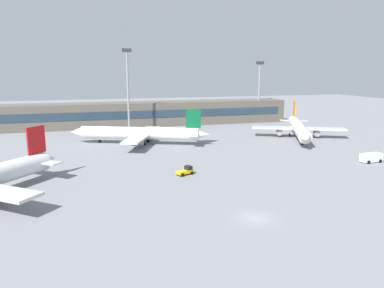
{
  "coord_description": "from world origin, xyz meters",
  "views": [
    {
      "loc": [
        -22.36,
        -44.21,
        20.46
      ],
      "look_at": [
        2.17,
        40.0,
        3.0
      ],
      "focal_mm": 34.12,
      "sensor_mm": 36.0,
      "label": 1
    }
  ],
  "objects_px": {
    "airplane_mid": "(299,128)",
    "service_van_white": "(371,157)",
    "floodlight_tower_east": "(128,85)",
    "floodlight_tower_west": "(259,87)",
    "airplane_far": "(138,133)",
    "baggage_tug_yellow": "(186,171)"
  },
  "relations": [
    {
      "from": "airplane_mid",
      "to": "service_van_white",
      "type": "relative_size",
      "value": 7.22
    },
    {
      "from": "baggage_tug_yellow",
      "to": "service_van_white",
      "type": "relative_size",
      "value": 0.73
    },
    {
      "from": "baggage_tug_yellow",
      "to": "floodlight_tower_east",
      "type": "relative_size",
      "value": 0.14
    },
    {
      "from": "airplane_mid",
      "to": "service_van_white",
      "type": "height_order",
      "value": "airplane_mid"
    },
    {
      "from": "airplane_mid",
      "to": "floodlight_tower_west",
      "type": "height_order",
      "value": "floodlight_tower_west"
    },
    {
      "from": "service_van_white",
      "to": "airplane_mid",
      "type": "bearing_deg",
      "value": 87.64
    },
    {
      "from": "airplane_far",
      "to": "service_van_white",
      "type": "xyz_separation_m",
      "value": [
        48.2,
        -36.56,
        -1.97
      ]
    },
    {
      "from": "airplane_far",
      "to": "floodlight_tower_west",
      "type": "xyz_separation_m",
      "value": [
        53.84,
        32.49,
        11.15
      ]
    },
    {
      "from": "airplane_mid",
      "to": "airplane_far",
      "type": "height_order",
      "value": "airplane_mid"
    },
    {
      "from": "service_van_white",
      "to": "floodlight_tower_east",
      "type": "relative_size",
      "value": 0.19
    },
    {
      "from": "baggage_tug_yellow",
      "to": "service_van_white",
      "type": "height_order",
      "value": "service_van_white"
    },
    {
      "from": "airplane_mid",
      "to": "floodlight_tower_east",
      "type": "height_order",
      "value": "floodlight_tower_east"
    },
    {
      "from": "service_van_white",
      "to": "floodlight_tower_east",
      "type": "bearing_deg",
      "value": 129.27
    },
    {
      "from": "airplane_mid",
      "to": "service_van_white",
      "type": "bearing_deg",
      "value": -92.36
    },
    {
      "from": "airplane_far",
      "to": "baggage_tug_yellow",
      "type": "distance_m",
      "value": 34.99
    },
    {
      "from": "baggage_tug_yellow",
      "to": "airplane_mid",
      "type": "bearing_deg",
      "value": 34.09
    },
    {
      "from": "airplane_far",
      "to": "service_van_white",
      "type": "relative_size",
      "value": 7.3
    },
    {
      "from": "floodlight_tower_west",
      "to": "floodlight_tower_east",
      "type": "relative_size",
      "value": 0.87
    },
    {
      "from": "airplane_far",
      "to": "service_van_white",
      "type": "bearing_deg",
      "value": -37.19
    },
    {
      "from": "service_van_white",
      "to": "floodlight_tower_west",
      "type": "distance_m",
      "value": 70.52
    },
    {
      "from": "service_van_white",
      "to": "floodlight_tower_west",
      "type": "relative_size",
      "value": 0.22
    },
    {
      "from": "service_van_white",
      "to": "floodlight_tower_west",
      "type": "bearing_deg",
      "value": 85.33
    }
  ]
}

